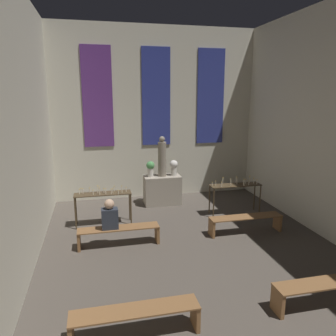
{
  "coord_description": "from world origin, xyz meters",
  "views": [
    {
      "loc": [
        -1.98,
        0.8,
        3.34
      ],
      "look_at": [
        0.0,
        9.48,
        1.32
      ],
      "focal_mm": 35.0,
      "sensor_mm": 36.0,
      "label": 1
    }
  ],
  "objects_px": {
    "statue": "(162,158)",
    "person_seated": "(110,216)",
    "flower_vase_right": "(174,167)",
    "flower_vase_left": "(150,168)",
    "pew_second_left": "(136,317)",
    "pew_back_right": "(246,221)",
    "pew_back_left": "(119,232)",
    "altar": "(162,190)",
    "pew_second_right": "(327,288)",
    "candle_rack_right": "(235,189)",
    "candle_rack_left": "(103,198)"
  },
  "relations": [
    {
      "from": "candle_rack_right",
      "to": "person_seated",
      "type": "relative_size",
      "value": 2.15
    },
    {
      "from": "flower_vase_right",
      "to": "pew_second_right",
      "type": "height_order",
      "value": "flower_vase_right"
    },
    {
      "from": "candle_rack_right",
      "to": "candle_rack_left",
      "type": "bearing_deg",
      "value": -180.0
    },
    {
      "from": "altar",
      "to": "candle_rack_right",
      "type": "bearing_deg",
      "value": -35.07
    },
    {
      "from": "flower_vase_left",
      "to": "person_seated",
      "type": "height_order",
      "value": "flower_vase_left"
    },
    {
      "from": "pew_second_left",
      "to": "pew_back_right",
      "type": "xyz_separation_m",
      "value": [
        3.08,
        2.91,
        0.0
      ]
    },
    {
      "from": "flower_vase_left",
      "to": "pew_back_left",
      "type": "xyz_separation_m",
      "value": [
        -1.18,
        -2.59,
        -0.85
      ]
    },
    {
      "from": "pew_second_right",
      "to": "pew_back_left",
      "type": "distance_m",
      "value": 4.24
    },
    {
      "from": "flower_vase_right",
      "to": "flower_vase_left",
      "type": "bearing_deg",
      "value": 180.0
    },
    {
      "from": "flower_vase_right",
      "to": "altar",
      "type": "bearing_deg",
      "value": -180.0
    },
    {
      "from": "candle_rack_left",
      "to": "pew_second_left",
      "type": "xyz_separation_m",
      "value": [
        0.29,
        -4.21,
        -0.43
      ]
    },
    {
      "from": "candle_rack_right",
      "to": "person_seated",
      "type": "bearing_deg",
      "value": -159.95
    },
    {
      "from": "pew_second_right",
      "to": "pew_back_right",
      "type": "distance_m",
      "value": 2.91
    },
    {
      "from": "statue",
      "to": "person_seated",
      "type": "bearing_deg",
      "value": -123.67
    },
    {
      "from": "pew_back_left",
      "to": "person_seated",
      "type": "distance_m",
      "value": 0.45
    },
    {
      "from": "flower_vase_right",
      "to": "pew_back_right",
      "type": "bearing_deg",
      "value": -65.53
    },
    {
      "from": "pew_second_right",
      "to": "pew_back_right",
      "type": "relative_size",
      "value": 1.0
    },
    {
      "from": "statue",
      "to": "pew_second_right",
      "type": "xyz_separation_m",
      "value": [
        1.54,
        -5.5,
        -1.15
      ]
    },
    {
      "from": "altar",
      "to": "flower_vase_left",
      "type": "height_order",
      "value": "flower_vase_left"
    },
    {
      "from": "candle_rack_right",
      "to": "pew_second_right",
      "type": "relative_size",
      "value": 0.8
    },
    {
      "from": "candle_rack_right",
      "to": "pew_back_left",
      "type": "height_order",
      "value": "candle_rack_right"
    },
    {
      "from": "candle_rack_right",
      "to": "person_seated",
      "type": "height_order",
      "value": "person_seated"
    },
    {
      "from": "candle_rack_right",
      "to": "person_seated",
      "type": "xyz_separation_m",
      "value": [
        -3.56,
        -1.3,
        -0.01
      ]
    },
    {
      "from": "flower_vase_right",
      "to": "candle_rack_left",
      "type": "bearing_deg",
      "value": -149.51
    },
    {
      "from": "altar",
      "to": "flower_vase_right",
      "type": "distance_m",
      "value": 0.8
    },
    {
      "from": "candle_rack_left",
      "to": "pew_second_left",
      "type": "relative_size",
      "value": 0.8
    },
    {
      "from": "flower_vase_left",
      "to": "candle_rack_right",
      "type": "distance_m",
      "value": 2.58
    },
    {
      "from": "flower_vase_right",
      "to": "pew_second_right",
      "type": "distance_m",
      "value": 5.69
    },
    {
      "from": "altar",
      "to": "pew_second_right",
      "type": "bearing_deg",
      "value": -74.38
    },
    {
      "from": "altar",
      "to": "candle_rack_right",
      "type": "distance_m",
      "value": 2.26
    },
    {
      "from": "pew_back_left",
      "to": "pew_back_right",
      "type": "relative_size",
      "value": 1.0
    },
    {
      "from": "person_seated",
      "to": "pew_back_left",
      "type": "bearing_deg",
      "value": 0.0
    },
    {
      "from": "flower_vase_right",
      "to": "candle_rack_left",
      "type": "relative_size",
      "value": 0.33
    },
    {
      "from": "pew_back_right",
      "to": "candle_rack_left",
      "type": "bearing_deg",
      "value": 158.9
    },
    {
      "from": "altar",
      "to": "pew_second_left",
      "type": "bearing_deg",
      "value": -105.62
    },
    {
      "from": "pew_second_right",
      "to": "pew_back_left",
      "type": "height_order",
      "value": "same"
    },
    {
      "from": "pew_second_right",
      "to": "candle_rack_right",
      "type": "bearing_deg",
      "value": 85.97
    },
    {
      "from": "candle_rack_right",
      "to": "pew_back_left",
      "type": "xyz_separation_m",
      "value": [
        -3.37,
        -1.3,
        -0.43
      ]
    },
    {
      "from": "flower_vase_left",
      "to": "pew_second_left",
      "type": "height_order",
      "value": "flower_vase_left"
    },
    {
      "from": "flower_vase_right",
      "to": "pew_back_left",
      "type": "relative_size",
      "value": 0.26
    },
    {
      "from": "statue",
      "to": "pew_second_right",
      "type": "bearing_deg",
      "value": -74.38
    },
    {
      "from": "candle_rack_right",
      "to": "pew_second_left",
      "type": "xyz_separation_m",
      "value": [
        -3.37,
        -4.21,
        -0.43
      ]
    },
    {
      "from": "flower_vase_left",
      "to": "pew_second_right",
      "type": "xyz_separation_m",
      "value": [
        1.9,
        -5.5,
        -0.85
      ]
    },
    {
      "from": "altar",
      "to": "pew_second_right",
      "type": "xyz_separation_m",
      "value": [
        1.54,
        -5.5,
        -0.13
      ]
    },
    {
      "from": "flower_vase_left",
      "to": "pew_back_left",
      "type": "relative_size",
      "value": 0.26
    },
    {
      "from": "flower_vase_left",
      "to": "candle_rack_right",
      "type": "xyz_separation_m",
      "value": [
        2.2,
        -1.29,
        -0.42
      ]
    },
    {
      "from": "flower_vase_left",
      "to": "pew_back_left",
      "type": "bearing_deg",
      "value": -114.47
    },
    {
      "from": "statue",
      "to": "pew_back_left",
      "type": "bearing_deg",
      "value": -120.73
    },
    {
      "from": "person_seated",
      "to": "flower_vase_left",
      "type": "bearing_deg",
      "value": 62.22
    },
    {
      "from": "statue",
      "to": "flower_vase_right",
      "type": "distance_m",
      "value": 0.47
    }
  ]
}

